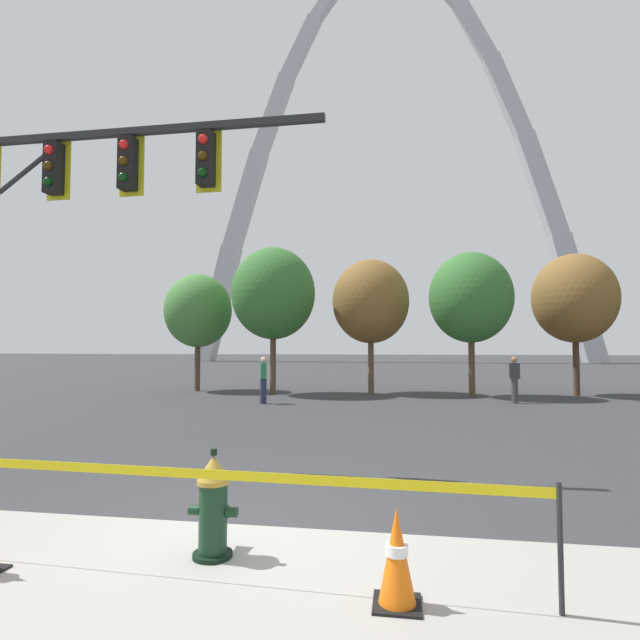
# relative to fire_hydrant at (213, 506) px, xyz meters

# --- Properties ---
(ground_plane) EXTENTS (240.00, 240.00, 0.00)m
(ground_plane) POSITION_rel_fire_hydrant_xyz_m (0.05, 0.95, -0.47)
(ground_plane) COLOR #333335
(fire_hydrant) EXTENTS (0.46, 0.48, 0.99)m
(fire_hydrant) POSITION_rel_fire_hydrant_xyz_m (0.00, 0.00, 0.00)
(fire_hydrant) COLOR black
(fire_hydrant) RESTS_ON ground
(caution_tape_barrier) EXTENTS (6.33, 0.30, 0.95)m
(caution_tape_barrier) POSITION_rel_fire_hydrant_xyz_m (-0.30, -0.43, 0.20)
(caution_tape_barrier) COLOR #232326
(caution_tape_barrier) RESTS_ON ground
(traffic_cone_mid_sidewalk) EXTENTS (0.36, 0.36, 0.73)m
(traffic_cone_mid_sidewalk) POSITION_rel_fire_hydrant_xyz_m (1.68, -0.61, -0.11)
(traffic_cone_mid_sidewalk) COLOR black
(traffic_cone_mid_sidewalk) RESTS_ON ground
(traffic_signal_gantry) EXTENTS (7.82, 0.44, 6.00)m
(traffic_signal_gantry) POSITION_rel_fire_hydrant_xyz_m (-4.67, 3.25, 3.94)
(traffic_signal_gantry) COLOR #232326
(traffic_signal_gantry) RESTS_ON ground
(monument_arch) EXTENTS (51.33, 2.31, 54.52)m
(monument_arch) POSITION_rel_fire_hydrant_xyz_m (0.05, 59.69, 23.26)
(monument_arch) COLOR #B2B5BC
(monument_arch) RESTS_ON ground
(tree_far_left) EXTENTS (2.95, 2.95, 5.15)m
(tree_far_left) POSITION_rel_fire_hydrant_xyz_m (-7.13, 16.45, 3.06)
(tree_far_left) COLOR brown
(tree_far_left) RESTS_ON ground
(tree_left_mid) EXTENTS (3.44, 3.44, 6.03)m
(tree_left_mid) POSITION_rel_fire_hydrant_xyz_m (-3.46, 15.47, 3.66)
(tree_left_mid) COLOR brown
(tree_left_mid) RESTS_ON ground
(tree_center_left) EXTENTS (3.20, 3.20, 5.60)m
(tree_center_left) POSITION_rel_fire_hydrant_xyz_m (0.47, 16.48, 3.36)
(tree_center_left) COLOR brown
(tree_center_left) RESTS_ON ground
(tree_center_right) EXTENTS (3.22, 3.22, 5.63)m
(tree_center_right) POSITION_rel_fire_hydrant_xyz_m (4.42, 15.67, 3.38)
(tree_center_right) COLOR brown
(tree_center_right) RESTS_ON ground
(tree_right_mid) EXTENTS (3.22, 3.22, 5.64)m
(tree_right_mid) POSITION_rel_fire_hydrant_xyz_m (8.55, 16.72, 3.39)
(tree_right_mid) COLOR #473323
(tree_right_mid) RESTS_ON ground
(pedestrian_walking_left) EXTENTS (0.30, 0.39, 1.59)m
(pedestrian_walking_left) POSITION_rel_fire_hydrant_xyz_m (-2.93, 12.13, 0.35)
(pedestrian_walking_left) COLOR #232847
(pedestrian_walking_left) RESTS_ON ground
(pedestrian_standing_center) EXTENTS (0.35, 0.22, 1.59)m
(pedestrian_standing_center) POSITION_rel_fire_hydrant_xyz_m (5.56, 13.66, 0.35)
(pedestrian_standing_center) COLOR #38383D
(pedestrian_standing_center) RESTS_ON ground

